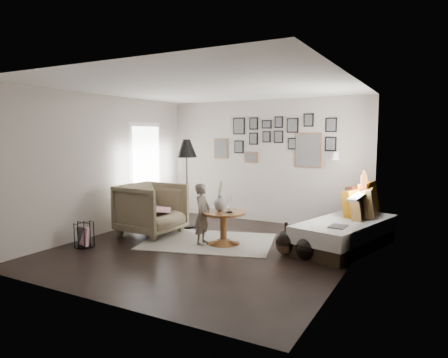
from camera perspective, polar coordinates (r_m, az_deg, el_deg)
The scene contains 23 objects.
ground at distance 6.65m, azimuth -2.47°, elevation -9.85°, with size 4.80×4.80×0.00m, color black.
wall_back at distance 8.56m, azimuth 5.80°, elevation 2.54°, with size 4.50×4.50×0.00m, color #A0968C.
wall_front at distance 4.54m, azimuth -18.34°, elevation -0.88°, with size 4.50×4.50×0.00m, color #A0968C.
wall_left at distance 7.81m, azimuth -16.82°, elevation 1.97°, with size 4.80×4.80×0.00m, color #A0968C.
wall_right at distance 5.60m, azimuth 17.61°, elevation 0.41°, with size 4.80×4.80×0.00m, color #A0968C.
ceiling at distance 6.44m, azimuth -2.58°, elevation 12.99°, with size 4.80×4.80×0.00m, color white.
door_left at distance 8.71m, azimuth -11.08°, elevation 0.87°, with size 0.00×2.14×2.14m.
window_right at distance 6.97m, azimuth 19.01°, elevation -1.62°, with size 0.15×1.32×1.30m.
gallery_wall at distance 8.42m, azimuth 7.59°, elevation 5.48°, with size 2.74×0.03×1.08m.
wall_sconce at distance 7.82m, azimuth 15.59°, elevation 3.21°, with size 0.18×0.36×0.16m.
rug at distance 7.04m, azimuth -2.23°, elevation -8.89°, with size 2.19×1.53×0.01m, color silver.
pedestal_table at distance 6.78m, azimuth -0.07°, elevation -7.23°, with size 0.73×0.73×0.57m.
vase at distance 6.74m, azimuth -0.58°, elevation -3.27°, with size 0.21×0.21×0.52m.
candles at distance 6.64m, azimuth 0.77°, elevation -3.66°, with size 0.12×0.12×0.27m.
daybed at distance 6.92m, azimuth 17.16°, elevation -6.71°, with size 1.40×2.24×1.03m.
magazine_on_daybed at distance 6.27m, azimuth 15.99°, elevation -6.53°, with size 0.23×0.32×0.02m, color black.
armchair at distance 7.60m, azimuth -10.33°, elevation -4.22°, with size 1.02×1.05×0.96m, color #6A6047.
armchair_cushion at distance 7.62m, azimuth -9.91°, elevation -4.17°, with size 0.43×0.43×0.11m, color beige.
floor_lamp at distance 7.94m, azimuth -5.36°, elevation 3.90°, with size 0.41×0.41×1.77m.
magazine_basket at distance 7.09m, azimuth -19.35°, elevation -7.53°, with size 0.35×0.35×0.40m.
demijohn_large at distance 6.30m, azimuth 8.84°, elevation -8.95°, with size 0.34×0.34×0.51m.
demijohn_small at distance 6.09m, azimuth 11.60°, elevation -9.75°, with size 0.30×0.30×0.47m.
child at distance 6.78m, azimuth -3.12°, elevation -5.04°, with size 0.38×0.25×1.04m, color #5B5048.
Camera 1 is at (3.30, -5.48, 1.83)m, focal length 32.00 mm.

